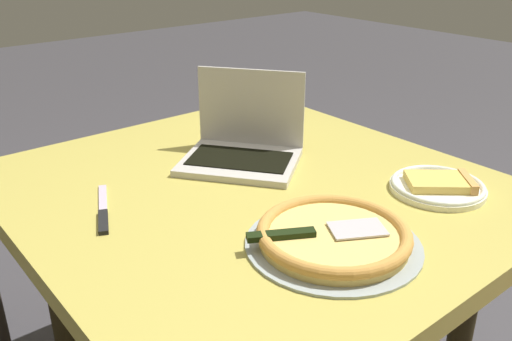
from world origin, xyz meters
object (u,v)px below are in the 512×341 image
pizza_tray (333,236)px  laptop (243,144)px  dining_table (254,212)px  pizza_plate (439,186)px  table_knife (103,213)px

pizza_tray → laptop: bearing=-16.3°
dining_table → pizza_plate: (-0.31, -0.32, 0.09)m
pizza_plate → pizza_tray: 0.38m
dining_table → pizza_plate: bearing=-133.8°
dining_table → table_knife: size_ratio=5.18×
pizza_plate → pizza_tray: pizza_tray is taller
dining_table → laptop: size_ratio=3.03×
dining_table → laptop: 0.20m
pizza_plate → table_knife: size_ratio=1.00×
dining_table → laptop: (0.14, -0.08, 0.12)m
dining_table → pizza_tray: 0.34m
pizza_plate → pizza_tray: size_ratio=0.64×
pizza_tray → table_knife: bearing=35.9°
laptop → pizza_tray: size_ratio=1.10×
laptop → pizza_plate: bearing=-151.6°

